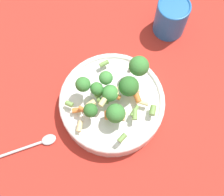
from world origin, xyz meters
name	(u,v)px	position (x,y,z in m)	size (l,w,h in m)	color
ground_plane	(112,107)	(0.00, 0.00, 0.00)	(3.00, 3.00, 0.00)	#B72D23
bowl	(112,103)	(0.00, 0.00, 0.03)	(0.26, 0.26, 0.05)	white
pasta_salad	(116,90)	(0.00, 0.01, 0.09)	(0.19, 0.22, 0.08)	#8CB766
cup	(171,17)	(-0.08, 0.27, 0.05)	(0.09, 0.09, 0.10)	#2366B2
spoon	(32,146)	(-0.05, -0.21, 0.01)	(0.08, 0.19, 0.01)	silver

